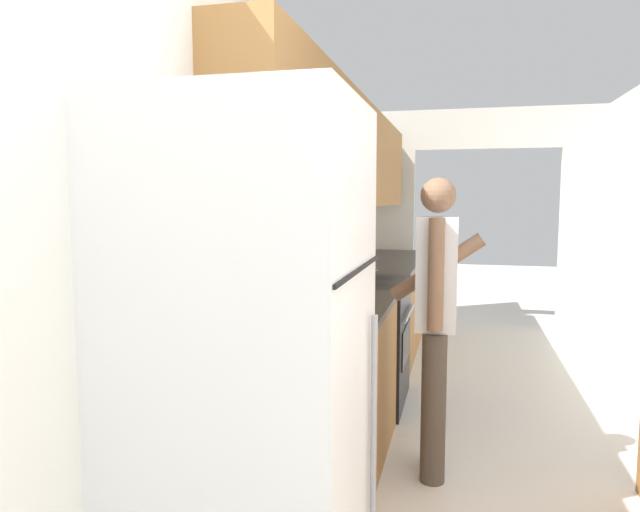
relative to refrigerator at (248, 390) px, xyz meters
The scene contains 7 objects.
wall_left 2.28m from the refrigerator, 97.51° to the left, with size 0.38×7.97×2.50m.
wall_far_with_doorway 5.24m from the refrigerator, 80.06° to the left, with size 2.90×0.06×2.50m.
counter_left 2.73m from the refrigerator, 91.04° to the left, with size 0.62×4.57×0.90m.
refrigerator is the anchor object (origin of this frame).
range_oven 2.46m from the refrigerator, 90.97° to the left, with size 0.66×0.79×1.04m.
person 1.49m from the refrigerator, 69.54° to the left, with size 0.52×0.38×1.61m.
knife 3.01m from the refrigerator, 91.13° to the left, with size 0.09×0.35×0.02m.
Camera 1 is at (-0.26, -1.17, 1.50)m, focal length 32.00 mm.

